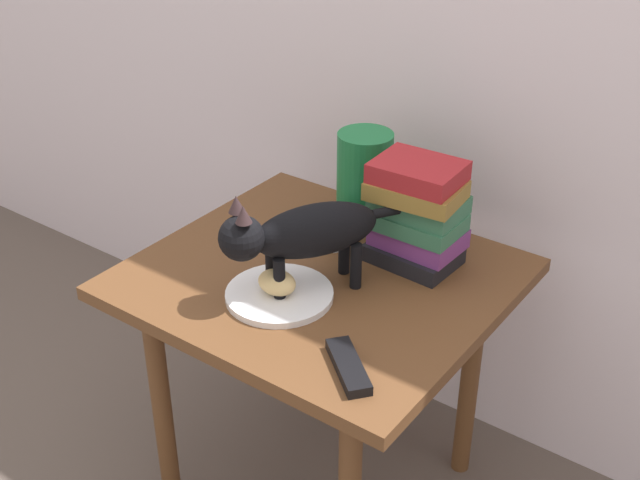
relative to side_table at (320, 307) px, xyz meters
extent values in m
cube|color=brown|center=(0.00, 0.00, 0.07)|extent=(0.74, 0.68, 0.03)
cylinder|color=brown|center=(-0.25, -0.25, -0.24)|extent=(0.04, 0.04, 0.59)
cylinder|color=brown|center=(-0.25, 0.25, -0.24)|extent=(0.04, 0.04, 0.59)
cylinder|color=brown|center=(0.25, 0.25, -0.24)|extent=(0.04, 0.04, 0.59)
cylinder|color=white|center=(-0.01, -0.12, 0.09)|extent=(0.22, 0.22, 0.01)
ellipsoid|color=#E0BC7A|center=(-0.01, -0.13, 0.13)|extent=(0.09, 0.07, 0.05)
cylinder|color=black|center=(0.00, -0.14, 0.14)|extent=(0.02, 0.02, 0.10)
cylinder|color=black|center=(-0.05, -0.10, 0.14)|extent=(0.02, 0.02, 0.10)
cylinder|color=black|center=(0.09, 0.00, 0.14)|extent=(0.02, 0.02, 0.10)
cylinder|color=black|center=(0.04, 0.03, 0.14)|extent=(0.02, 0.02, 0.10)
ellipsoid|color=black|center=(0.02, -0.05, 0.22)|extent=(0.21, 0.27, 0.11)
sphere|color=black|center=(-0.06, -0.18, 0.23)|extent=(0.09, 0.09, 0.09)
cone|color=#332224|center=(-0.04, -0.19, 0.30)|extent=(0.03, 0.03, 0.03)
cone|color=#332224|center=(-0.07, -0.17, 0.30)|extent=(0.03, 0.03, 0.03)
cylinder|color=black|center=(0.13, 0.12, 0.23)|extent=(0.10, 0.15, 0.02)
cube|color=black|center=(0.13, 0.16, 0.10)|extent=(0.19, 0.14, 0.04)
cube|color=#72337A|center=(0.14, 0.16, 0.14)|extent=(0.19, 0.13, 0.04)
cube|color=#336B4C|center=(0.14, 0.16, 0.18)|extent=(0.18, 0.13, 0.04)
cube|color=#336B4C|center=(0.13, 0.17, 0.22)|extent=(0.18, 0.13, 0.04)
cube|color=olive|center=(0.13, 0.15, 0.26)|extent=(0.20, 0.15, 0.04)
cube|color=maroon|center=(0.13, 0.16, 0.30)|extent=(0.18, 0.14, 0.04)
cylinder|color=#196B38|center=(-0.05, 0.24, 0.20)|extent=(0.13, 0.13, 0.22)
cylinder|color=silver|center=(-0.05, 0.11, 0.13)|extent=(0.07, 0.07, 0.08)
cylinder|color=silver|center=(-0.05, 0.11, 0.11)|extent=(0.06, 0.06, 0.04)
cube|color=black|center=(0.23, -0.23, 0.10)|extent=(0.14, 0.13, 0.02)
camera|label=1|loc=(0.86, -1.19, 1.02)|focal=46.46mm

